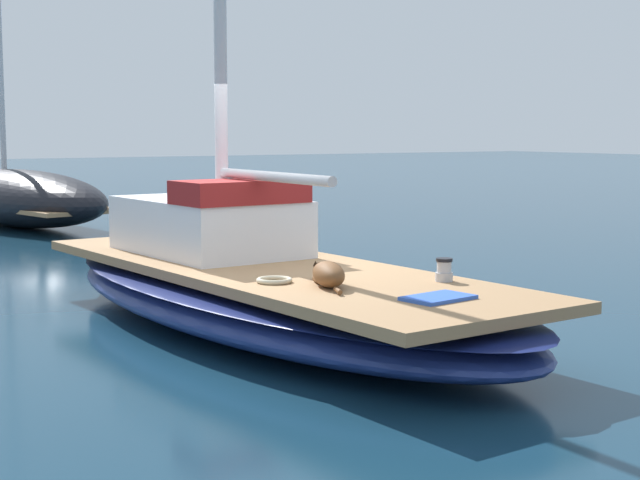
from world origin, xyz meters
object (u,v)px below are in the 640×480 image
(sailboat_main, at_px, (268,297))
(deck_winch, at_px, (444,271))
(deck_towel, at_px, (438,298))
(moored_boat_far_astern, at_px, (19,196))
(dog_brown, at_px, (328,274))
(coiled_rope, at_px, (274,280))

(sailboat_main, xyz_separation_m, deck_winch, (0.83, -1.77, 0.42))
(deck_towel, bearing_deg, sailboat_main, 94.52)
(moored_boat_far_astern, bearing_deg, dog_brown, -93.64)
(sailboat_main, relative_size, coiled_rope, 22.79)
(dog_brown, distance_m, deck_towel, 1.11)
(dog_brown, height_order, moored_boat_far_astern, moored_boat_far_astern)
(sailboat_main, bearing_deg, coiled_rope, -115.86)
(sailboat_main, relative_size, dog_brown, 8.05)
(deck_winch, xyz_separation_m, moored_boat_far_astern, (-0.17, 13.76, -0.13))
(sailboat_main, distance_m, moored_boat_far_astern, 12.01)
(dog_brown, height_order, deck_winch, dog_brown)
(deck_winch, bearing_deg, sailboat_main, 115.21)
(dog_brown, relative_size, coiled_rope, 2.83)
(deck_towel, bearing_deg, dog_brown, 110.67)
(moored_boat_far_astern, bearing_deg, deck_winch, -89.27)
(deck_winch, relative_size, coiled_rope, 0.65)
(dog_brown, relative_size, deck_winch, 4.37)
(dog_brown, height_order, deck_towel, dog_brown)
(dog_brown, bearing_deg, coiled_rope, 126.36)
(dog_brown, relative_size, moored_boat_far_astern, 0.11)
(sailboat_main, height_order, deck_winch, deck_winch)
(dog_brown, bearing_deg, moored_boat_far_astern, 86.36)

